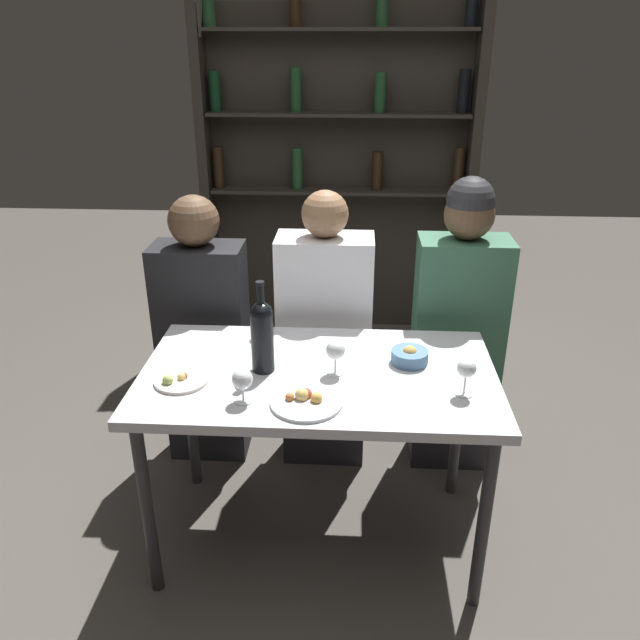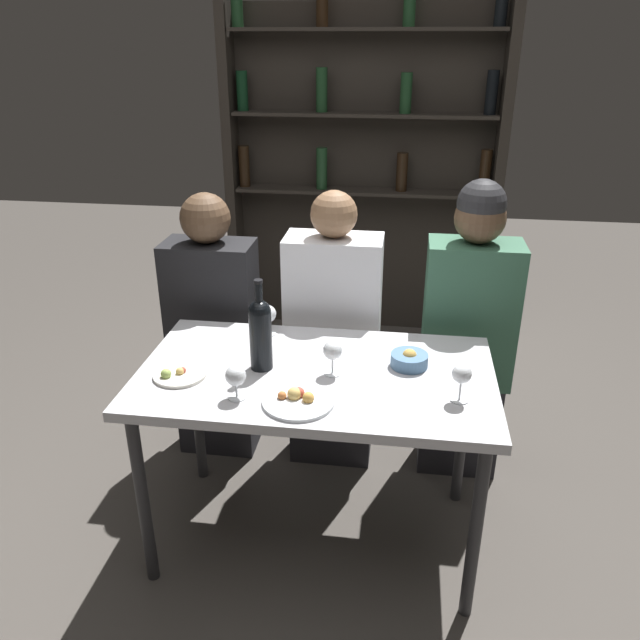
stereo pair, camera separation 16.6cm
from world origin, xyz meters
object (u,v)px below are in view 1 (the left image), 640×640
object	(u,v)px
food_plate_0	(180,380)
seated_person_right	(457,333)
snack_bowl	(410,356)
food_plate_1	(306,401)
wine_glass_2	(242,380)
wine_bottle	(262,333)
wine_glass_3	(263,317)
wine_glass_1	(466,370)
wine_glass_0	(335,351)
seated_person_left	(204,339)
seated_person_center	(325,341)

from	to	relation	value
food_plate_0	seated_person_right	world-z (taller)	seated_person_right
snack_bowl	food_plate_1	bearing A→B (deg)	-139.86
seated_person_right	wine_glass_2	bearing A→B (deg)	-136.37
wine_bottle	wine_glass_3	size ratio (longest dim) A/B	2.74
wine_glass_1	food_plate_1	bearing A→B (deg)	-170.50
wine_glass_0	seated_person_left	bearing A→B (deg)	137.11
wine_glass_3	seated_person_left	bearing A→B (deg)	138.46
seated_person_right	wine_glass_1	bearing A→B (deg)	-97.09
wine_glass_0	seated_person_left	world-z (taller)	seated_person_left
wine_glass_0	seated_person_left	xyz separation A→B (m)	(-0.61, 0.57, -0.25)
wine_glass_3	snack_bowl	xyz separation A→B (m)	(0.56, -0.19, -0.06)
seated_person_center	wine_glass_0	bearing A→B (deg)	-83.34
wine_bottle	snack_bowl	distance (m)	0.54
food_plate_1	food_plate_0	bearing A→B (deg)	165.94
wine_glass_0	snack_bowl	distance (m)	0.29
wine_glass_0	wine_glass_2	distance (m)	0.35
wine_glass_2	food_plate_1	world-z (taller)	wine_glass_2
seated_person_left	wine_glass_3	bearing A→B (deg)	-41.54
wine_glass_3	snack_bowl	bearing A→B (deg)	-18.79
wine_glass_2	seated_person_center	size ratio (longest dim) A/B	0.09
food_plate_1	seated_person_right	distance (m)	0.98
wine_glass_0	food_plate_0	bearing A→B (deg)	-170.14
wine_glass_3	snack_bowl	size ratio (longest dim) A/B	0.91
wine_glass_1	food_plate_1	world-z (taller)	wine_glass_1
food_plate_1	seated_person_left	distance (m)	0.94
wine_glass_3	food_plate_1	xyz separation A→B (m)	(0.20, -0.49, -0.07)
wine_glass_3	wine_bottle	bearing A→B (deg)	-82.51
wine_glass_3	seated_person_center	size ratio (longest dim) A/B	0.10
wine_bottle	seated_person_right	size ratio (longest dim) A/B	0.25
food_plate_1	seated_person_center	world-z (taller)	seated_person_center
snack_bowl	seated_person_center	world-z (taller)	seated_person_center
food_plate_0	seated_person_center	distance (m)	0.82
wine_glass_0	food_plate_1	size ratio (longest dim) A/B	0.54
snack_bowl	wine_glass_0	bearing A→B (deg)	-160.35
wine_glass_0	wine_glass_3	bearing A→B (deg)	135.70
wine_glass_3	seated_person_left	size ratio (longest dim) A/B	0.10
seated_person_right	snack_bowl	bearing A→B (deg)	-117.79
wine_glass_0	wine_glass_1	xyz separation A→B (m)	(0.43, -0.12, 0.01)
wine_glass_0	snack_bowl	world-z (taller)	wine_glass_0
food_plate_0	seated_person_left	world-z (taller)	seated_person_left
wine_glass_2	wine_glass_3	size ratio (longest dim) A/B	0.96
seated_person_center	food_plate_1	bearing A→B (deg)	-91.55
wine_bottle	food_plate_1	xyz separation A→B (m)	(0.17, -0.21, -0.13)
seated_person_right	wine_glass_0	bearing A→B (deg)	-132.20
wine_glass_3	food_plate_1	bearing A→B (deg)	-67.24
wine_glass_3	seated_person_left	xyz separation A→B (m)	(-0.32, 0.28, -0.24)
wine_bottle	seated_person_left	size ratio (longest dim) A/B	0.27
wine_glass_0	food_plate_0	xyz separation A→B (m)	(-0.53, -0.09, -0.08)
seated_person_left	wine_bottle	bearing A→B (deg)	-57.42
wine_bottle	wine_glass_3	xyz separation A→B (m)	(-0.04, 0.27, -0.06)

